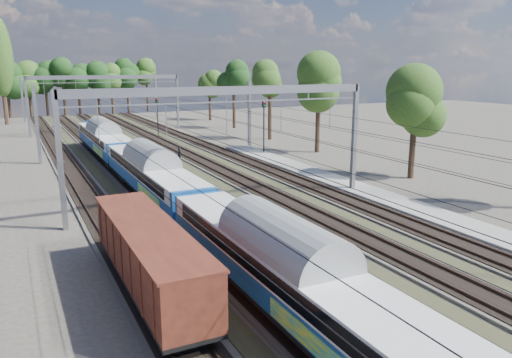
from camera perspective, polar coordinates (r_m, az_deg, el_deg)
name	(u,v)px	position (r m, az deg, el deg)	size (l,w,h in m)	color
track_bed	(170,170)	(51.36, -9.85, 1.02)	(21.00, 130.00, 0.34)	#47423A
platform	(448,220)	(36.48, 21.07, -4.43)	(3.00, 70.00, 0.30)	gray
catenary	(150,102)	(57.95, -11.98, 8.56)	(25.65, 130.00, 9.00)	gray
tree_belt	(123,79)	(99.90, -14.98, 11.04)	(39.33, 101.36, 11.91)	black
poplar	(0,57)	(101.29, -27.25, 12.26)	(4.40, 4.40, 19.04)	black
emu_train	(153,169)	(39.53, -11.72, 1.09)	(3.00, 63.37, 4.38)	black
freight_boxcar	(149,255)	(23.57, -12.13, -8.47)	(2.62, 12.64, 3.26)	black
worker	(179,153)	(56.93, -8.74, 2.98)	(0.62, 0.41, 1.70)	black
signal_near	(157,113)	(74.35, -11.20, 7.39)	(0.42, 0.39, 5.87)	black
signal_far	(264,121)	(59.79, 0.91, 6.70)	(0.39, 0.36, 6.41)	black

